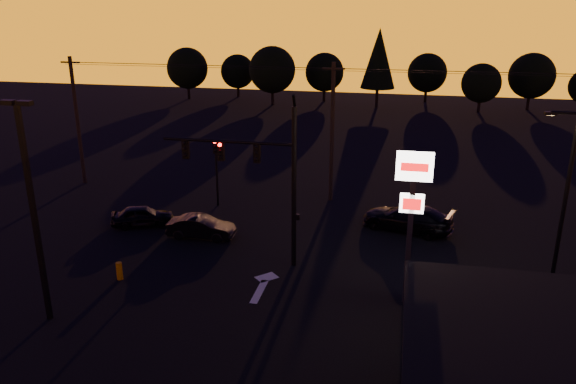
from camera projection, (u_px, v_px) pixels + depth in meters
The scene contains 23 objects.
ground at pixel (243, 301), 24.78m from camera, with size 120.00×120.00×0.00m, color black.
lane_arrow at pixel (263, 284), 26.23m from camera, with size 1.20×3.10×0.01m.
traffic_signal_mast at pixel (261, 169), 26.90m from camera, with size 6.79×0.52×8.58m.
secondary_signal at pixel (216, 163), 35.45m from camera, with size 0.30×0.31×4.35m.
parking_lot_light at pixel (32, 200), 21.75m from camera, with size 1.25×0.30×9.14m.
pylon_sign at pixel (412, 196), 23.22m from camera, with size 1.50×0.28×6.80m.
streetlight at pixel (565, 188), 25.75m from camera, with size 1.55×0.35×8.00m.
utility_pole_0 at pixel (77, 121), 39.35m from camera, with size 1.40×0.26×9.00m.
utility_pole_1 at pixel (332, 132), 35.87m from camera, with size 1.40×0.26×9.00m.
power_wires at pixel (334, 69), 34.57m from camera, with size 36.00×1.22×0.07m.
bollard at pixel (119, 271), 26.61m from camera, with size 0.29×0.29×0.86m, color #A96A00.
tree_0 at pixel (187, 68), 74.01m from camera, with size 5.36×5.36×6.74m.
tree_1 at pixel (238, 71), 75.83m from camera, with size 4.54×4.54×5.71m.
tree_2 at pixel (272, 70), 69.74m from camera, with size 5.77×5.78×7.26m.
tree_3 at pixel (325, 72), 72.48m from camera, with size 4.95×4.95×6.22m.
tree_4 at pixel (379, 58), 67.64m from camera, with size 4.18×4.18×9.50m.
tree_5 at pixel (427, 73), 71.82m from camera, with size 4.95×4.95×6.22m.
tree_6 at pixel (481, 83), 65.20m from camera, with size 4.54×4.54×5.71m.
tree_7 at pixel (532, 76), 66.62m from camera, with size 5.36×5.36×6.74m.
car_left at pixel (143, 216), 32.91m from camera, with size 1.44×3.57×1.22m, color black.
car_mid at pixel (201, 227), 31.26m from camera, with size 1.31×3.76×1.24m, color black.
car_right at pixel (407, 218), 32.23m from camera, with size 2.11×5.20×1.51m, color black.
suv_parked at pixel (469, 324), 21.76m from camera, with size 2.33×5.06×1.41m, color black.
Camera 1 is at (6.44, -21.00, 12.62)m, focal length 35.00 mm.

